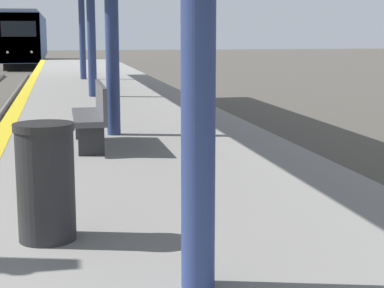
% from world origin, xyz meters
% --- Properties ---
extents(train, '(2.89, 23.71, 4.26)m').
position_xyz_m(train, '(0.00, 56.12, 2.17)').
color(train, black).
rests_on(train, ground).
extents(trash_bin, '(0.48, 0.48, 0.95)m').
position_xyz_m(trash_bin, '(2.47, 4.04, 1.45)').
color(trash_bin, '#262628').
rests_on(trash_bin, platform_right).
extents(bench, '(0.44, 1.75, 0.92)m').
position_xyz_m(bench, '(3.07, 8.30, 1.46)').
color(bench, '#4C4C51').
rests_on(bench, platform_right).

